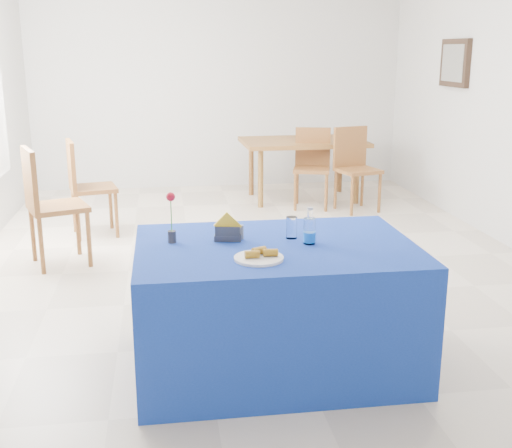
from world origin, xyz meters
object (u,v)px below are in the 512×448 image
at_px(chair_bg_left, 312,162).
at_px(chair_win_a, 46,199).
at_px(plate, 259,258).
at_px(chair_win_b, 84,181).
at_px(oak_table, 303,146).
at_px(chair_bg_right, 354,163).
at_px(blue_table, 275,306).
at_px(water_bottle, 309,232).

distance_m(chair_bg_left, chair_win_a, 3.35).
bearing_deg(plate, chair_win_b, 111.21).
bearing_deg(chair_bg_left, oak_table, 110.20).
xyz_separation_m(oak_table, chair_bg_right, (0.49, -0.61, -0.12)).
relative_size(plate, chair_win_b, 0.27).
height_order(blue_table, oak_table, blue_table).
bearing_deg(oak_table, chair_win_a, -140.85).
bearing_deg(blue_table, oak_table, 75.59).
bearing_deg(blue_table, chair_win_b, 115.02).
distance_m(blue_table, chair_win_a, 2.68).
bearing_deg(chair_win_a, chair_win_b, -33.14).
relative_size(water_bottle, oak_table, 0.14).
bearing_deg(chair_bg_left, chair_bg_right, -11.01).
distance_m(plate, water_bottle, 0.42).
relative_size(blue_table, chair_bg_left, 1.70).
xyz_separation_m(oak_table, chair_bg_left, (0.03, -0.38, -0.13)).
bearing_deg(blue_table, chair_win_a, 127.68).
bearing_deg(chair_bg_right, oak_table, 113.73).
bearing_deg(oak_table, water_bottle, -101.97).
bearing_deg(chair_win_a, water_bottle, -159.44).
distance_m(blue_table, chair_win_b, 3.36).
bearing_deg(water_bottle, chair_bg_right, 69.41).
height_order(water_bottle, oak_table, water_bottle).
relative_size(chair_bg_right, chair_win_b, 0.99).
relative_size(chair_bg_left, chair_bg_right, 0.97).
bearing_deg(plate, oak_table, 74.75).
distance_m(blue_table, water_bottle, 0.49).
height_order(plate, chair_bg_right, chair_bg_right).
bearing_deg(water_bottle, oak_table, 78.03).
bearing_deg(water_bottle, plate, -143.33).
bearing_deg(plate, water_bottle, 36.67).
relative_size(chair_bg_left, chair_win_a, 0.90).
xyz_separation_m(blue_table, water_bottle, (0.19, -0.01, 0.45)).
xyz_separation_m(blue_table, oak_table, (1.12, 4.35, 0.30)).
height_order(plate, chair_win_a, chair_win_a).
xyz_separation_m(water_bottle, oak_table, (0.93, 4.37, -0.15)).
relative_size(blue_table, chair_win_b, 1.63).
xyz_separation_m(plate, blue_table, (0.14, 0.26, -0.39)).
xyz_separation_m(plate, chair_bg_left, (1.29, 4.23, -0.22)).
bearing_deg(chair_win_a, blue_table, -162.41).
distance_m(plate, chair_bg_right, 4.37).
height_order(plate, chair_win_b, chair_win_b).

